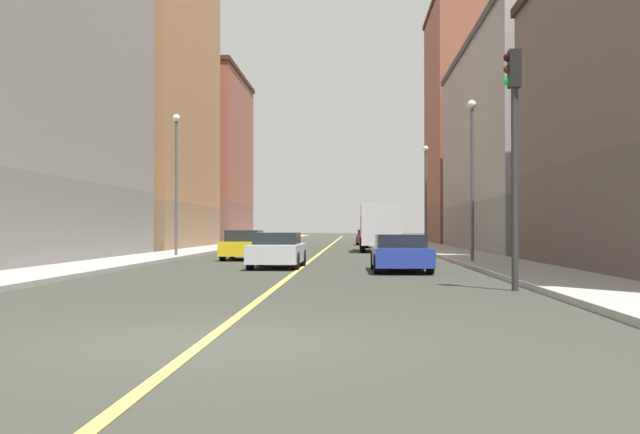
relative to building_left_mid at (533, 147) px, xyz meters
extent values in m
plane|color=#32352C|center=(-13.35, -39.07, -6.63)|extent=(400.00, 400.00, 0.00)
cube|color=#9E9B93|center=(-5.71, 9.93, -6.56)|extent=(2.96, 168.00, 0.15)
cube|color=#9E9B93|center=(-20.99, 9.93, -6.56)|extent=(2.96, 168.00, 0.15)
cube|color=#E5D14C|center=(-13.35, 9.93, -6.63)|extent=(0.16, 154.00, 0.01)
cube|color=gray|center=(0.00, 0.00, -5.11)|extent=(8.45, 25.01, 3.05)
cube|color=#9E9993|center=(0.00, 0.00, 1.31)|extent=(8.45, 25.01, 9.80)
cube|color=#474442|center=(0.00, 0.00, 6.42)|extent=(8.75, 25.31, 0.40)
cube|color=brown|center=(0.00, 21.70, -4.82)|extent=(8.45, 14.12, 3.62)
cube|color=#93513D|center=(0.00, 21.70, 5.94)|extent=(8.45, 14.12, 17.89)
cube|color=#42241B|center=(0.00, 21.70, 15.08)|extent=(8.75, 14.42, 0.40)
cube|color=#8F6B4F|center=(-26.70, 4.77, -5.06)|extent=(8.45, 18.65, 3.14)
cube|color=#A8754C|center=(-26.70, 4.77, 6.88)|extent=(8.45, 18.65, 20.76)
cube|color=brown|center=(-26.70, 26.64, -4.70)|extent=(8.45, 17.27, 3.88)
cube|color=#93513D|center=(-26.70, 26.64, 3.48)|extent=(8.45, 17.27, 12.47)
cube|color=#42241B|center=(-26.70, 26.64, 9.92)|extent=(8.75, 17.57, 0.40)
cylinder|color=#2D2D2D|center=(-7.59, -30.74, -4.22)|extent=(0.16, 0.16, 4.82)
cube|color=black|center=(-7.59, -30.74, -1.36)|extent=(0.28, 0.32, 0.90)
sphere|color=#320404|center=(-7.75, -30.74, -1.09)|extent=(0.20, 0.20, 0.20)
sphere|color=#352204|center=(-7.75, -30.74, -1.37)|extent=(0.20, 0.20, 0.20)
sphere|color=green|center=(-7.75, -30.74, -1.65)|extent=(0.20, 0.20, 0.20)
cylinder|color=#4C4C51|center=(-6.59, -17.71, -3.38)|extent=(0.14, 0.14, 6.21)
sphere|color=#EAEACC|center=(-6.59, -17.71, -0.12)|extent=(0.36, 0.36, 0.36)
cylinder|color=#4C4C51|center=(-20.11, -11.81, -3.19)|extent=(0.14, 0.14, 6.60)
sphere|color=#EAEACC|center=(-20.11, -11.81, 0.26)|extent=(0.36, 0.36, 0.36)
cylinder|color=#4C4C51|center=(-6.59, 2.12, -3.25)|extent=(0.14, 0.14, 6.47)
sphere|color=#EAEACC|center=(-6.59, 2.12, 0.14)|extent=(0.36, 0.36, 0.36)
cube|color=red|center=(-9.61, 8.20, -6.09)|extent=(2.04, 4.21, 0.66)
cube|color=black|center=(-9.62, 8.31, -5.55)|extent=(1.72, 2.06, 0.42)
cylinder|color=black|center=(-10.52, 9.45, -6.31)|extent=(0.25, 0.65, 0.64)
cylinder|color=black|center=(-8.81, 9.52, -6.31)|extent=(0.25, 0.65, 0.64)
cylinder|color=black|center=(-10.41, 6.89, -6.31)|extent=(0.25, 0.65, 0.64)
cylinder|color=black|center=(-8.71, 6.96, -6.31)|extent=(0.25, 0.65, 0.64)
cube|color=silver|center=(-14.22, -20.79, -6.08)|extent=(1.88, 4.39, 0.66)
cube|color=black|center=(-14.23, -20.92, -5.54)|extent=(1.61, 1.98, 0.43)
cylinder|color=black|center=(-15.01, -19.42, -6.31)|extent=(0.23, 0.64, 0.64)
cylinder|color=black|center=(-13.38, -19.46, -6.31)|extent=(0.23, 0.64, 0.64)
cylinder|color=black|center=(-15.07, -22.12, -6.31)|extent=(0.23, 0.64, 0.64)
cylinder|color=black|center=(-13.44, -22.16, -6.31)|extent=(0.23, 0.64, 0.64)
cube|color=#23389E|center=(-9.82, -22.89, -6.11)|extent=(1.91, 4.61, 0.61)
cube|color=black|center=(-9.82, -22.94, -5.58)|extent=(1.66, 2.03, 0.43)
cylinder|color=black|center=(-10.68, -21.47, -6.31)|extent=(0.23, 0.64, 0.64)
cylinder|color=black|center=(-8.98, -21.46, -6.31)|extent=(0.23, 0.64, 0.64)
cylinder|color=black|center=(-10.65, -24.32, -6.31)|extent=(0.23, 0.64, 0.64)
cylinder|color=black|center=(-8.95, -24.30, -6.31)|extent=(0.23, 0.64, 0.64)
cube|color=gold|center=(-16.50, -13.48, -6.10)|extent=(1.76, 4.32, 0.64)
cube|color=black|center=(-16.50, -13.48, -5.52)|extent=(1.54, 2.09, 0.52)
cylinder|color=black|center=(-17.28, -12.14, -6.31)|extent=(0.22, 0.64, 0.64)
cylinder|color=black|center=(-15.71, -12.16, -6.31)|extent=(0.22, 0.64, 0.64)
cylinder|color=black|center=(-17.30, -14.81, -6.31)|extent=(0.22, 0.64, 0.64)
cylinder|color=black|center=(-15.73, -14.82, -6.31)|extent=(0.22, 0.64, 0.64)
cube|color=maroon|center=(-10.24, 17.58, -6.10)|extent=(1.82, 4.17, 0.64)
cube|color=black|center=(-10.24, 17.47, -5.55)|extent=(1.59, 2.06, 0.46)
cylinder|color=black|center=(-11.06, 18.86, -6.31)|extent=(0.23, 0.64, 0.64)
cylinder|color=black|center=(-9.45, 18.88, -6.31)|extent=(0.23, 0.64, 0.64)
cylinder|color=black|center=(-11.04, 16.29, -6.31)|extent=(0.23, 0.64, 0.64)
cylinder|color=black|center=(-9.42, 16.30, -6.31)|extent=(0.23, 0.64, 0.64)
cube|color=maroon|center=(-9.77, 1.86, -5.33)|extent=(2.34, 2.15, 1.91)
cube|color=silver|center=(-9.77, -2.21, -4.94)|extent=(2.34, 5.06, 2.48)
cylinder|color=black|center=(-10.85, 1.47, -6.18)|extent=(0.30, 0.90, 0.90)
cylinder|color=black|center=(-8.70, 1.47, -6.18)|extent=(0.30, 0.90, 0.90)
cylinder|color=black|center=(-10.85, -3.28, -6.18)|extent=(0.30, 0.90, 0.90)
cylinder|color=black|center=(-8.70, -3.28, -6.18)|extent=(0.30, 0.90, 0.90)
camera|label=1|loc=(-11.42, -49.08, -5.14)|focal=43.08mm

